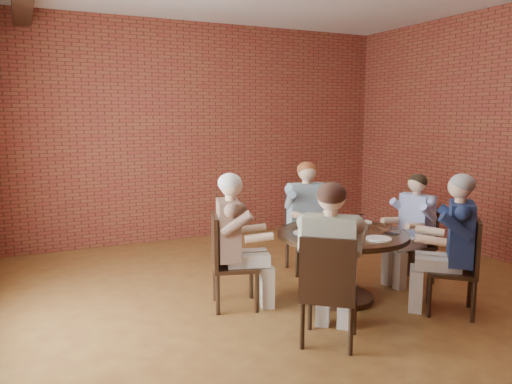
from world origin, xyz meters
name	(u,v)px	position (x,y,z in m)	size (l,w,h in m)	color
floor	(313,311)	(0.00, 0.00, 0.00)	(7.00, 7.00, 0.00)	olive
wall_back	(198,132)	(0.00, 3.50, 1.70)	(7.00, 7.00, 0.00)	brown
dining_table	(342,252)	(0.43, 0.13, 0.53)	(1.37, 1.37, 0.75)	black
chair_a	(417,241)	(1.60, 0.26, 0.50)	(0.45, 0.45, 0.92)	black
diner_a	(413,229)	(1.52, 0.25, 0.65)	(0.50, 0.62, 1.29)	#4559B5
chair_b	(304,230)	(0.64, 1.25, 0.52)	(0.53, 0.53, 0.97)	black
diner_b	(307,218)	(0.62, 1.15, 0.69)	(0.56, 0.69, 1.39)	#7F97A2
chair_c	(226,258)	(-0.75, 0.48, 0.52)	(0.56, 0.56, 0.97)	black
diner_c	(235,241)	(-0.66, 0.46, 0.69)	(0.56, 0.69, 1.39)	brown
chair_d	(329,287)	(-0.31, -0.72, 0.53)	(0.65, 0.65, 0.98)	black
diner_d	(330,264)	(-0.24, -0.65, 0.71)	(0.57, 0.71, 1.41)	#B79A90
chair_e	(462,263)	(1.29, -0.68, 0.52)	(0.65, 0.65, 0.97)	black
diner_e	(453,245)	(1.22, -0.62, 0.70)	(0.57, 0.70, 1.40)	#192446
plate_a	(360,222)	(0.88, 0.41, 0.76)	(0.26, 0.26, 0.01)	white
plate_b	(315,225)	(0.34, 0.53, 0.76)	(0.26, 0.26, 0.01)	white
plate_c	(306,233)	(0.04, 0.23, 0.76)	(0.26, 0.26, 0.01)	white
plate_d	(378,239)	(0.56, -0.29, 0.76)	(0.26, 0.26, 0.01)	white
glass_a	(362,221)	(0.76, 0.23, 0.82)	(0.07, 0.07, 0.14)	white
glass_b	(334,221)	(0.47, 0.35, 0.82)	(0.07, 0.07, 0.14)	white
glass_c	(310,221)	(0.24, 0.47, 0.82)	(0.07, 0.07, 0.14)	white
glass_d	(325,225)	(0.28, 0.23, 0.82)	(0.07, 0.07, 0.14)	white
glass_e	(327,228)	(0.23, 0.12, 0.82)	(0.07, 0.07, 0.14)	white
glass_f	(347,234)	(0.25, -0.20, 0.82)	(0.07, 0.07, 0.14)	white
smartphone	(391,233)	(0.83, -0.16, 0.75)	(0.07, 0.14, 0.01)	black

